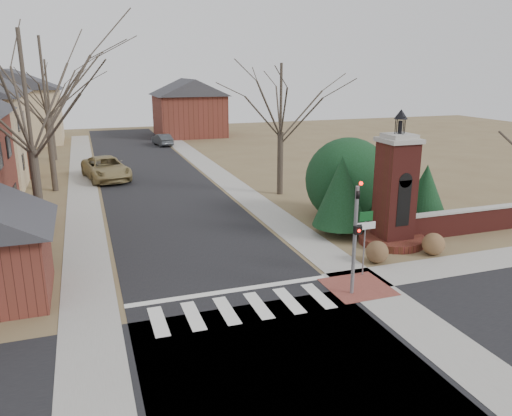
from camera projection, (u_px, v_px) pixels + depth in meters
name	position (u px, v px, depth m)	size (l,w,h in m)	color
ground	(250.00, 318.00, 17.11)	(120.00, 120.00, 0.00)	brown
main_street	(156.00, 183.00, 37.11)	(8.00, 70.00, 0.01)	black
cross_street	(283.00, 366.00, 14.38)	(120.00, 8.00, 0.01)	black
crosswalk_zone	(243.00, 308.00, 17.83)	(8.00, 2.20, 0.02)	silver
stop_bar	(231.00, 291.00, 19.20)	(8.00, 0.35, 0.02)	silver
sidewalk_right_main	(224.00, 178.00, 38.75)	(2.00, 60.00, 0.02)	gray
sidewalk_left	(83.00, 188.00, 35.47)	(2.00, 60.00, 0.02)	gray
curb_apron	(358.00, 287.00, 19.53)	(2.40, 2.40, 0.02)	brown
traffic_signal_pole	(356.00, 229.00, 18.28)	(0.28, 0.41, 4.50)	slate
sign_post	(365.00, 231.00, 20.15)	(0.90, 0.07, 2.75)	slate
brick_gate_monument	(394.00, 200.00, 23.90)	(3.20, 3.20, 6.47)	maroon
brick_garden_wall	(467.00, 221.00, 25.74)	(7.50, 0.50, 1.30)	maroon
house_distant_left	(13.00, 105.00, 55.81)	(10.80, 8.80, 8.53)	beige
house_distant_right	(189.00, 106.00, 62.28)	(8.80, 8.80, 7.30)	maroon
evergreen_near	(341.00, 191.00, 25.12)	(2.80, 2.80, 4.10)	#473D33
evergreen_mid	(384.00, 176.00, 27.17)	(3.40, 3.40, 4.70)	#473D33
evergreen_far	(426.00, 190.00, 27.08)	(2.40, 2.40, 3.30)	#473D33
evergreen_mass	(348.00, 177.00, 27.94)	(4.80, 4.80, 4.80)	black
bare_tree_0	(24.00, 82.00, 20.99)	(8.05, 8.05, 11.15)	#473D33
bare_tree_1	(42.00, 72.00, 32.72)	(8.40, 8.40, 11.64)	#473D33
bare_tree_2	(47.00, 82.00, 44.66)	(7.35, 7.35, 10.19)	#473D33
bare_tree_3	(281.00, 93.00, 32.21)	(7.00, 7.00, 9.70)	#473D33
pickup_truck	(106.00, 168.00, 38.22)	(2.85, 6.18, 1.72)	#9A8654
distant_car	(162.00, 140.00, 55.03)	(1.36, 3.89, 1.28)	#383C40
dry_shrub_left	(377.00, 252.00, 21.88)	(1.00, 1.00, 1.00)	brown
dry_shrub_right	(433.00, 244.00, 22.81)	(1.03, 1.03, 1.03)	brown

